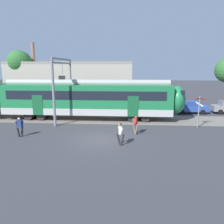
% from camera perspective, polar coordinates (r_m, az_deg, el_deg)
% --- Properties ---
extents(ground_plane, '(160.00, 160.00, 0.00)m').
position_cam_1_polar(ground_plane, '(17.48, -3.08, -7.17)').
color(ground_plane, '#38383D').
extents(pedestrian_navy, '(0.54, 0.63, 1.67)m').
position_cam_1_polar(pedestrian_navy, '(19.39, -22.96, -3.23)').
color(pedestrian_navy, '#28282D').
rests_on(pedestrian_navy, ground).
extents(pedestrian_white, '(0.63, 0.54, 1.67)m').
position_cam_1_polar(pedestrian_white, '(15.99, 2.19, -5.34)').
color(pedestrian_white, '#28282D').
rests_on(pedestrian_white, ground).
extents(pedestrian_red, '(0.58, 0.65, 1.67)m').
position_cam_1_polar(pedestrian_red, '(18.64, 6.10, -2.84)').
color(pedestrian_red, '#6B6051').
rests_on(pedestrian_red, ground).
extents(parked_car_blue, '(4.05, 1.85, 1.54)m').
position_cam_1_polar(parked_car_blue, '(28.72, 19.81, 1.24)').
color(parked_car_blue, '#284799').
rests_on(parked_car_blue, ground).
extents(catenary_gantry, '(0.24, 6.64, 6.53)m').
position_cam_1_polar(catenary_gantry, '(24.34, -12.72, 8.26)').
color(catenary_gantry, gray).
rests_on(catenary_gantry, ground).
extents(crossing_signal, '(0.96, 0.21, 3.00)m').
position_cam_1_polar(crossing_signal, '(21.91, 21.81, 1.29)').
color(crossing_signal, gray).
rests_on(crossing_signal, ground).
extents(background_building, '(18.41, 5.00, 9.20)m').
position_cam_1_polar(background_building, '(33.92, -10.76, 7.36)').
color(background_building, '#B2A899').
rests_on(background_building, ground).
extents(street_tree_left, '(3.60, 3.60, 8.06)m').
position_cam_1_polar(street_tree_left, '(35.46, -23.05, 11.71)').
color(street_tree_left, brown).
rests_on(street_tree_left, ground).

